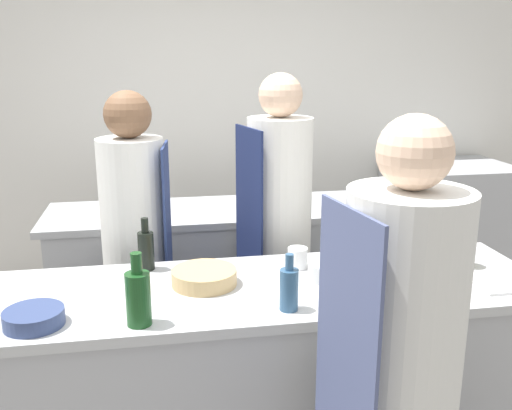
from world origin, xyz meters
The scene contains 16 objects.
wall_back centered at (0.00, 2.13, 1.40)m, with size 8.00×0.06×2.80m.
prep_counter centered at (0.00, 0.00, 0.45)m, with size 2.31×0.71×0.89m.
pass_counter centered at (0.06, 1.23, 0.45)m, with size 2.38×0.64×0.89m.
oven_range centered at (1.73, 1.72, 0.51)m, with size 0.87×0.71×1.01m.
chef_at_prep_near centered at (0.28, -0.66, 0.83)m, with size 0.41×0.40×1.66m.
chef_at_stove centered at (-0.57, 0.66, 0.84)m, with size 0.35×0.33×1.65m.
chef_at_pass_far centered at (0.18, 0.70, 0.87)m, with size 0.38×0.37×1.73m.
bottle_olive_oil centered at (-0.52, -0.26, 1.00)m, with size 0.09×0.09×0.27m.
bottle_vinegar centered at (-0.50, 0.27, 0.99)m, with size 0.07×0.07×0.24m.
bottle_wine centered at (0.88, 0.07, 0.99)m, with size 0.09×0.09×0.24m.
bottle_cooking_oil centered at (0.02, -0.24, 0.98)m, with size 0.07×0.07×0.22m.
bowl_mixing_large centered at (0.29, 0.03, 0.93)m, with size 0.23×0.23×0.07m.
bowl_prep_small centered at (-0.27, 0.05, 0.93)m, with size 0.27×0.27×0.07m.
bowl_ceramic_blue centered at (-0.89, -0.21, 0.92)m, with size 0.21×0.21×0.06m.
cup centered at (0.16, 0.18, 0.94)m, with size 0.09×0.09×0.09m.
cutting_board centered at (0.97, -0.15, 0.90)m, with size 0.29×0.23×0.01m.
Camera 1 is at (-0.44, -2.14, 1.82)m, focal length 40.00 mm.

